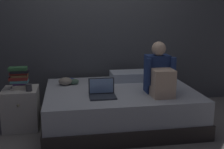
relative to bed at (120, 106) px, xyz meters
name	(u,v)px	position (x,y,z in m)	size (l,w,h in m)	color
ground_plane	(109,133)	(-0.20, -0.30, -0.24)	(8.00, 8.00, 0.00)	gray
wall_back	(97,21)	(-0.20, 0.90, 1.11)	(5.60, 0.10, 2.70)	#4C4F54
bed	(120,106)	(0.00, 0.00, 0.00)	(2.00, 1.50, 0.48)	#332D2B
nightstand	(21,108)	(-1.30, 0.06, 0.03)	(0.44, 0.46, 0.53)	beige
person_sitting	(159,74)	(0.45, -0.29, 0.50)	(0.39, 0.44, 0.66)	navy
laptop	(102,92)	(-0.28, -0.30, 0.30)	(0.32, 0.23, 0.22)	#333842
pillow	(130,76)	(0.24, 0.45, 0.31)	(0.56, 0.36, 0.13)	silver
book_stack	(19,78)	(-1.30, 0.07, 0.44)	(0.25, 0.16, 0.28)	beige
mug	(29,88)	(-1.17, -0.06, 0.34)	(0.08, 0.08, 0.09)	#3D3D42
clothes_pile	(68,81)	(-0.69, 0.35, 0.29)	(0.29, 0.20, 0.11)	gray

